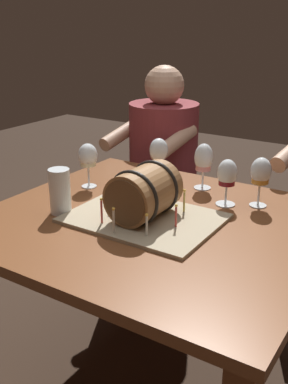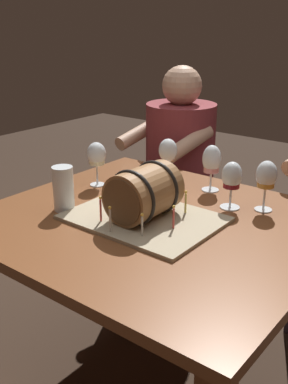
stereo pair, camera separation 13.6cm
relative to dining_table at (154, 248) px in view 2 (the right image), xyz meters
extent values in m
cube|color=brown|center=(0.00, 0.00, 0.09)|extent=(1.12, 1.01, 0.03)
cube|color=brown|center=(-0.50, 0.44, -0.27)|extent=(0.07, 0.07, 0.69)
cube|color=tan|center=(-0.02, -0.03, 0.12)|extent=(0.49, 0.37, 0.01)
cylinder|color=olive|center=(-0.02, -0.03, 0.21)|extent=(0.17, 0.23, 0.17)
cylinder|color=brown|center=(-0.02, -0.14, 0.21)|extent=(0.15, 0.00, 0.15)
cylinder|color=brown|center=(-0.02, 0.09, 0.21)|extent=(0.15, 0.00, 0.15)
torus|color=black|center=(-0.02, -0.09, 0.21)|extent=(0.19, 0.01, 0.19)
torus|color=black|center=(-0.02, 0.04, 0.21)|extent=(0.19, 0.01, 0.19)
cylinder|color=#D64C47|center=(0.11, -0.04, 0.16)|extent=(0.01, 0.01, 0.07)
sphere|color=#F9C64C|center=(0.11, -0.04, 0.19)|extent=(0.01, 0.01, 0.01)
cylinder|color=#EAD666|center=(0.07, 0.09, 0.16)|extent=(0.01, 0.01, 0.07)
sphere|color=#F9C64C|center=(0.07, 0.09, 0.20)|extent=(0.01, 0.01, 0.01)
cylinder|color=silver|center=(-0.03, 0.13, 0.16)|extent=(0.01, 0.01, 0.08)
sphere|color=#F9C64C|center=(-0.03, 0.13, 0.21)|extent=(0.01, 0.01, 0.01)
cylinder|color=#EAD666|center=(-0.11, 0.09, 0.16)|extent=(0.01, 0.01, 0.08)
sphere|color=#F9C64C|center=(-0.11, 0.09, 0.20)|extent=(0.01, 0.01, 0.01)
cylinder|color=#EAD666|center=(-0.15, -0.03, 0.16)|extent=(0.01, 0.01, 0.07)
sphere|color=#F9C64C|center=(-0.15, -0.03, 0.20)|extent=(0.01, 0.01, 0.01)
cylinder|color=#D64C47|center=(-0.11, -0.14, 0.16)|extent=(0.01, 0.01, 0.08)
sphere|color=#F9C64C|center=(-0.11, -0.14, 0.20)|extent=(0.01, 0.01, 0.01)
cylinder|color=silver|center=(-0.03, -0.19, 0.16)|extent=(0.01, 0.01, 0.08)
sphere|color=#F9C64C|center=(-0.03, -0.19, 0.20)|extent=(0.01, 0.01, 0.01)
cylinder|color=silver|center=(0.06, -0.15, 0.15)|extent=(0.01, 0.01, 0.06)
sphere|color=#F9C64C|center=(0.06, -0.15, 0.19)|extent=(0.01, 0.01, 0.01)
cylinder|color=white|center=(-0.39, 0.13, 0.11)|extent=(0.06, 0.06, 0.00)
cylinder|color=white|center=(-0.39, 0.13, 0.15)|extent=(0.01, 0.01, 0.08)
ellipsoid|color=white|center=(-0.39, 0.13, 0.24)|extent=(0.08, 0.08, 0.09)
cylinder|color=beige|center=(-0.39, 0.13, 0.21)|extent=(0.06, 0.06, 0.03)
cylinder|color=white|center=(0.01, 0.36, 0.11)|extent=(0.07, 0.07, 0.00)
cylinder|color=white|center=(0.01, 0.36, 0.15)|extent=(0.01, 0.01, 0.07)
ellipsoid|color=white|center=(0.01, 0.36, 0.24)|extent=(0.07, 0.07, 0.11)
cylinder|color=pink|center=(0.01, 0.36, 0.21)|extent=(0.06, 0.06, 0.05)
cylinder|color=white|center=(-0.18, 0.34, 0.11)|extent=(0.07, 0.07, 0.00)
cylinder|color=white|center=(-0.18, 0.34, 0.16)|extent=(0.01, 0.01, 0.08)
ellipsoid|color=white|center=(-0.18, 0.34, 0.25)|extent=(0.08, 0.08, 0.10)
cylinder|color=white|center=(0.15, 0.25, 0.11)|extent=(0.07, 0.07, 0.00)
cylinder|color=white|center=(0.15, 0.25, 0.15)|extent=(0.01, 0.01, 0.07)
ellipsoid|color=white|center=(0.15, 0.25, 0.23)|extent=(0.07, 0.07, 0.10)
cylinder|color=maroon|center=(0.15, 0.25, 0.20)|extent=(0.06, 0.06, 0.03)
cylinder|color=white|center=(0.26, 0.30, 0.11)|extent=(0.06, 0.06, 0.00)
cylinder|color=white|center=(0.26, 0.30, 0.15)|extent=(0.01, 0.01, 0.08)
ellipsoid|color=white|center=(0.26, 0.30, 0.24)|extent=(0.07, 0.07, 0.10)
cylinder|color=#C6842D|center=(0.26, 0.30, 0.22)|extent=(0.06, 0.06, 0.04)
cylinder|color=white|center=(-0.30, -0.13, 0.19)|extent=(0.07, 0.07, 0.16)
cylinder|color=#C6842D|center=(-0.30, -0.13, 0.16)|extent=(0.07, 0.07, 0.10)
cylinder|color=white|center=(-0.30, -0.13, 0.22)|extent=(0.07, 0.07, 0.01)
cube|color=#4C1B1E|center=(-0.44, 0.81, -0.39)|extent=(0.34, 0.32, 0.45)
cylinder|color=maroon|center=(-0.44, 0.81, 0.09)|extent=(0.39, 0.39, 0.51)
sphere|color=tan|center=(-0.44, 0.81, 0.43)|extent=(0.20, 0.20, 0.20)
cylinder|color=tan|center=(-0.29, 0.66, 0.19)|extent=(0.10, 0.31, 0.14)
cylinder|color=tan|center=(-0.61, 0.69, 0.19)|extent=(0.10, 0.31, 0.14)
camera|label=1|loc=(0.75, -1.23, 0.75)|focal=43.32mm
camera|label=2|loc=(0.86, -1.15, 0.75)|focal=43.32mm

